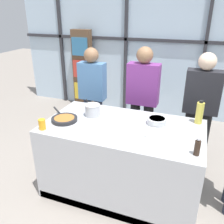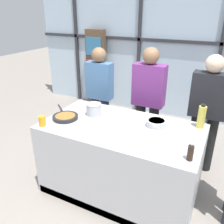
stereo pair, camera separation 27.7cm
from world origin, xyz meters
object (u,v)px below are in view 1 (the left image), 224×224
object	(u,v)px
frying_pan	(64,119)
mixing_bowl	(157,121)
saucepan	(92,110)
oil_bottle	(200,113)
pepper_grinder	(197,147)
spectator_center_right	(200,105)
white_plate	(152,133)
juice_glass_near	(42,124)
spectator_far_left	(93,92)
spectator_center_left	(143,97)

from	to	relation	value
frying_pan	mixing_bowl	xyz separation A→B (m)	(1.04, 0.29, 0.02)
saucepan	oil_bottle	xyz separation A→B (m)	(1.22, 0.24, 0.05)
mixing_bowl	oil_bottle	bearing A→B (deg)	23.65
oil_bottle	pepper_grinder	distance (m)	0.69
spectator_center_right	white_plate	bearing A→B (deg)	65.11
white_plate	juice_glass_near	xyz separation A→B (m)	(-1.14, -0.33, 0.05)
oil_bottle	white_plate	bearing A→B (deg)	-136.32
spectator_far_left	mixing_bowl	size ratio (longest dim) A/B	7.19
mixing_bowl	pepper_grinder	bearing A→B (deg)	-47.58
white_plate	oil_bottle	bearing A→B (deg)	43.68
saucepan	frying_pan	bearing A→B (deg)	-135.85
spectator_far_left	frying_pan	xyz separation A→B (m)	(0.12, -1.05, 0.02)
spectator_far_left	white_plate	world-z (taller)	spectator_far_left
spectator_center_left	white_plate	world-z (taller)	spectator_center_left
white_plate	juice_glass_near	size ratio (longest dim) A/B	1.97
spectator_center_right	juice_glass_near	world-z (taller)	spectator_center_right
frying_pan	white_plate	size ratio (longest dim) A/B	2.01
saucepan	spectator_far_left	bearing A→B (deg)	114.96
white_plate	pepper_grinder	bearing A→B (deg)	-29.27
spectator_center_right	pepper_grinder	world-z (taller)	spectator_center_right
frying_pan	spectator_center_left	bearing A→B (deg)	56.89
spectator_center_left	oil_bottle	distance (m)	0.98
spectator_far_left	spectator_center_left	bearing A→B (deg)	180.00
white_plate	oil_bottle	size ratio (longest dim) A/B	0.83
spectator_far_left	juice_glass_near	xyz separation A→B (m)	(0.01, -1.32, 0.05)
spectator_center_left	pepper_grinder	bearing A→B (deg)	122.70
spectator_far_left	pepper_grinder	bearing A→B (deg)	142.09
mixing_bowl	frying_pan	bearing A→B (deg)	-164.25
spectator_center_left	mixing_bowl	size ratio (longest dim) A/B	7.44
saucepan	white_plate	bearing A→B (deg)	-13.86
white_plate	mixing_bowl	bearing A→B (deg)	87.94
spectator_far_left	mixing_bowl	world-z (taller)	spectator_far_left
mixing_bowl	juice_glass_near	bearing A→B (deg)	-153.85
saucepan	mixing_bowl	bearing A→B (deg)	3.35
mixing_bowl	white_plate	bearing A→B (deg)	-92.06
spectator_far_left	spectator_center_left	distance (m)	0.81
frying_pan	juice_glass_near	bearing A→B (deg)	-112.04
spectator_far_left	white_plate	bearing A→B (deg)	139.10
saucepan	pepper_grinder	distance (m)	1.31
oil_bottle	juice_glass_near	bearing A→B (deg)	-154.53
spectator_center_left	spectator_center_right	xyz separation A→B (m)	(0.80, 0.00, -0.02)
mixing_bowl	juice_glass_near	xyz separation A→B (m)	(-1.15, -0.56, 0.02)
white_plate	oil_bottle	distance (m)	0.64
pepper_grinder	frying_pan	bearing A→B (deg)	172.24
frying_pan	mixing_bowl	world-z (taller)	mixing_bowl
white_plate	spectator_center_left	bearing A→B (deg)	109.05
spectator_center_right	frying_pan	bearing A→B (deg)	35.18
spectator_far_left	saucepan	distance (m)	0.89
spectator_far_left	oil_bottle	world-z (taller)	spectator_far_left
oil_bottle	spectator_center_left	bearing A→B (deg)	144.62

